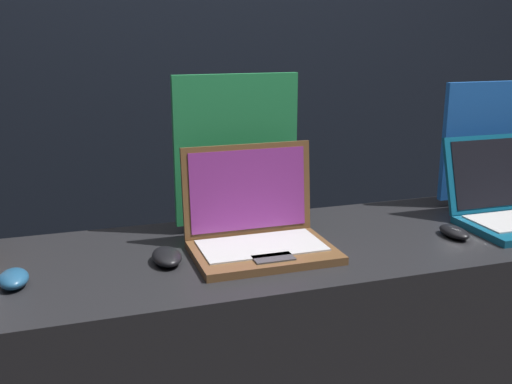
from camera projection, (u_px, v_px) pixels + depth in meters
name	position (u px, v px, depth m)	size (l,w,h in m)	color
wall_back	(170.00, 36.00, 2.45)	(8.00, 0.05, 2.80)	black
mouse_front	(14.00, 279.00, 1.31)	(0.06, 0.10, 0.04)	navy
laptop_middle	(258.00, 227.00, 1.52)	(0.35, 0.27, 0.26)	brown
mouse_middle	(167.00, 257.00, 1.44)	(0.07, 0.12, 0.03)	black
promo_stand_middle	(238.00, 157.00, 1.65)	(0.35, 0.07, 0.43)	black
mouse_back	(454.00, 232.00, 1.62)	(0.06, 0.11, 0.03)	black
promo_stand_back	(481.00, 147.00, 1.89)	(0.28, 0.07, 0.39)	black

